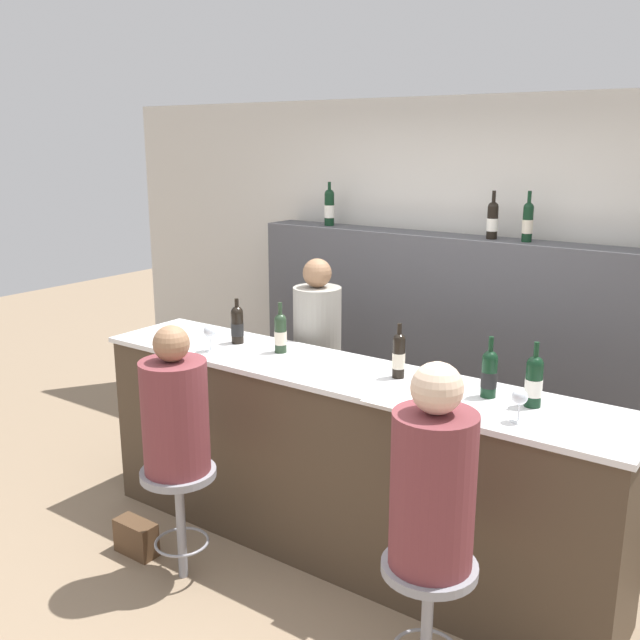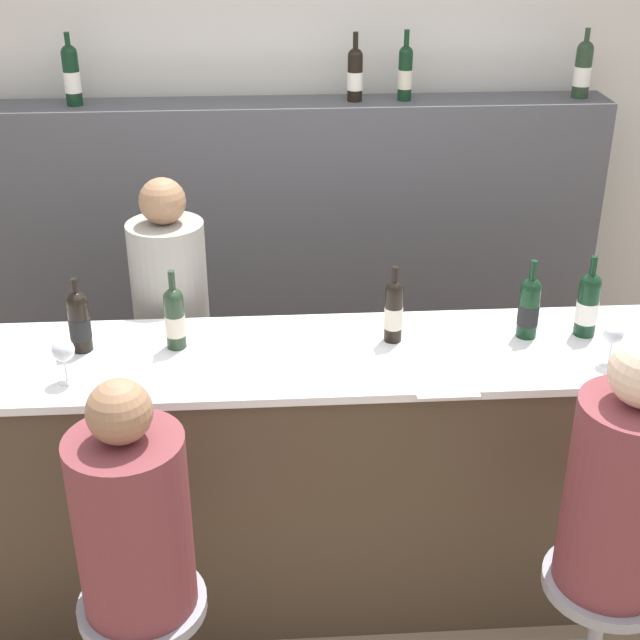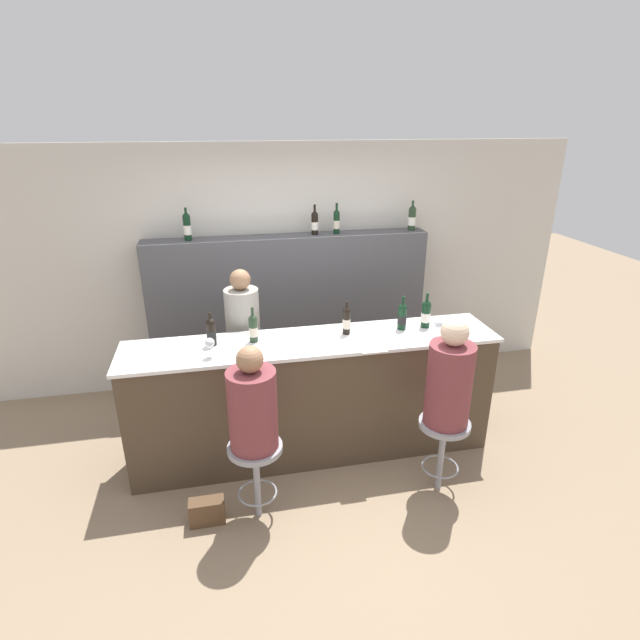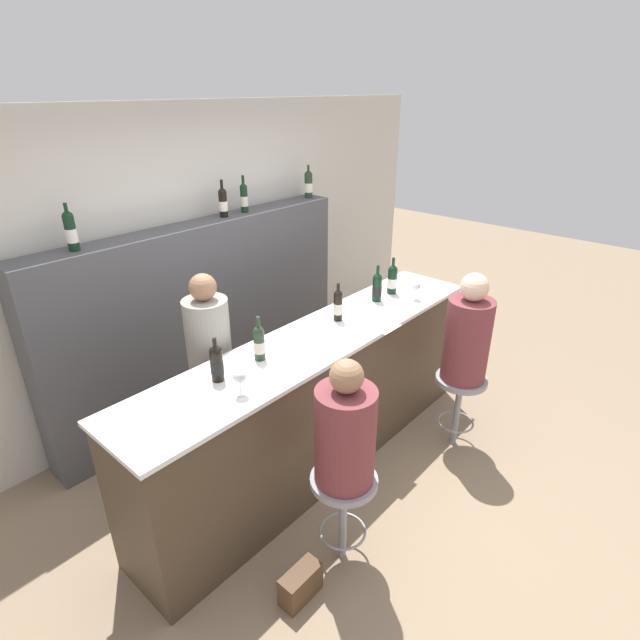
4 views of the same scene
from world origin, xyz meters
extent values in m
plane|color=#8C755B|center=(0.00, 0.00, 0.00)|extent=(16.00, 16.00, 0.00)
cube|color=beige|center=(0.00, 1.82, 1.30)|extent=(6.40, 0.05, 2.60)
cube|color=#473828|center=(0.00, 0.29, 0.53)|extent=(3.09, 0.57, 1.07)
cube|color=white|center=(0.00, 0.29, 1.08)|extent=(3.13, 0.61, 0.03)
cube|color=#4C4C51|center=(0.00, 1.60, 0.85)|extent=(2.94, 0.28, 1.69)
cylinder|color=black|center=(-0.82, 0.36, 1.20)|extent=(0.08, 0.08, 0.19)
cylinder|color=black|center=(-0.82, 0.36, 1.19)|extent=(0.08, 0.08, 0.08)
sphere|color=black|center=(-0.82, 0.36, 1.29)|extent=(0.08, 0.08, 0.08)
cylinder|color=black|center=(-0.82, 0.36, 1.34)|extent=(0.02, 0.02, 0.07)
cylinder|color=#233823|center=(-0.48, 0.36, 1.20)|extent=(0.07, 0.07, 0.20)
cylinder|color=beige|center=(-0.48, 0.36, 1.19)|extent=(0.07, 0.07, 0.08)
sphere|color=#233823|center=(-0.48, 0.36, 1.30)|extent=(0.07, 0.07, 0.07)
cylinder|color=#233823|center=(-0.48, 0.36, 1.35)|extent=(0.02, 0.02, 0.09)
cylinder|color=black|center=(0.31, 0.36, 1.20)|extent=(0.07, 0.07, 0.21)
cylinder|color=beige|center=(0.31, 0.36, 1.19)|extent=(0.07, 0.07, 0.08)
sphere|color=black|center=(0.31, 0.36, 1.31)|extent=(0.07, 0.07, 0.07)
cylinder|color=black|center=(0.31, 0.36, 1.36)|extent=(0.02, 0.02, 0.07)
cylinder|color=black|center=(0.80, 0.36, 1.20)|extent=(0.08, 0.08, 0.19)
cylinder|color=black|center=(0.80, 0.36, 1.19)|extent=(0.08, 0.08, 0.08)
sphere|color=black|center=(0.80, 0.36, 1.29)|extent=(0.08, 0.08, 0.08)
cylinder|color=black|center=(0.80, 0.36, 1.36)|extent=(0.02, 0.02, 0.09)
cylinder|color=black|center=(1.02, 0.36, 1.20)|extent=(0.08, 0.08, 0.21)
cylinder|color=white|center=(1.02, 0.36, 1.19)|extent=(0.08, 0.08, 0.08)
sphere|color=black|center=(1.02, 0.36, 1.31)|extent=(0.08, 0.08, 0.08)
cylinder|color=black|center=(1.02, 0.36, 1.37)|extent=(0.02, 0.02, 0.09)
cylinder|color=black|center=(-0.99, 1.60, 1.81)|extent=(0.07, 0.07, 0.23)
cylinder|color=white|center=(-0.99, 1.60, 1.79)|extent=(0.07, 0.07, 0.09)
sphere|color=black|center=(-0.99, 1.60, 1.92)|extent=(0.07, 0.07, 0.07)
cylinder|color=black|center=(-0.99, 1.60, 1.97)|extent=(0.02, 0.02, 0.07)
cylinder|color=black|center=(0.28, 1.60, 1.79)|extent=(0.07, 0.07, 0.20)
cylinder|color=white|center=(0.28, 1.60, 1.78)|extent=(0.07, 0.07, 0.08)
sphere|color=black|center=(0.28, 1.60, 1.89)|extent=(0.07, 0.07, 0.07)
cylinder|color=black|center=(0.28, 1.60, 1.95)|extent=(0.02, 0.02, 0.09)
cylinder|color=black|center=(0.51, 1.60, 1.80)|extent=(0.06, 0.06, 0.21)
cylinder|color=beige|center=(0.51, 1.60, 1.79)|extent=(0.07, 0.07, 0.08)
sphere|color=black|center=(0.51, 1.60, 1.90)|extent=(0.06, 0.06, 0.06)
cylinder|color=black|center=(0.51, 1.60, 1.96)|extent=(0.02, 0.02, 0.09)
cylinder|color=#233823|center=(1.34, 1.60, 1.80)|extent=(0.08, 0.08, 0.22)
cylinder|color=white|center=(1.34, 1.60, 1.79)|extent=(0.08, 0.08, 0.09)
sphere|color=#233823|center=(1.34, 1.60, 1.91)|extent=(0.08, 0.08, 0.08)
cylinder|color=#233823|center=(1.34, 1.60, 1.96)|extent=(0.02, 0.02, 0.08)
cylinder|color=silver|center=(-0.83, 0.14, 1.10)|extent=(0.06, 0.06, 0.00)
cylinder|color=silver|center=(-0.83, 0.14, 1.14)|extent=(0.01, 0.01, 0.08)
sphere|color=silver|center=(-0.83, 0.14, 1.22)|extent=(0.08, 0.08, 0.08)
cylinder|color=silver|center=(1.04, 0.14, 1.10)|extent=(0.07, 0.07, 0.00)
cylinder|color=silver|center=(1.04, 0.14, 1.14)|extent=(0.01, 0.01, 0.08)
sphere|color=silver|center=(1.04, 0.14, 1.22)|extent=(0.07, 0.07, 0.07)
cube|color=white|center=(0.44, 0.10, 1.10)|extent=(0.21, 0.30, 0.00)
cylinder|color=gray|center=(-0.56, -0.41, 0.61)|extent=(0.40, 0.40, 0.04)
cylinder|color=brown|center=(-0.56, -0.41, 0.93)|extent=(0.35, 0.35, 0.59)
sphere|color=#936B4C|center=(-0.56, -0.41, 1.32)|extent=(0.19, 0.19, 0.19)
cylinder|color=gray|center=(0.90, -0.41, 0.61)|extent=(0.40, 0.40, 0.04)
cylinder|color=brown|center=(0.90, -0.41, 0.96)|extent=(0.34, 0.34, 0.65)
cylinder|color=gray|center=(-0.55, 0.82, 0.70)|extent=(0.31, 0.31, 1.40)
sphere|color=#936B4C|center=(-0.55, 0.82, 1.50)|extent=(0.18, 0.18, 0.18)
camera|label=1|loc=(2.03, -2.77, 2.31)|focal=40.00mm
camera|label=2|loc=(-0.15, -2.50, 2.65)|focal=50.00mm
camera|label=3|loc=(-0.71, -3.41, 2.81)|focal=28.00mm
camera|label=4|loc=(-2.33, -1.78, 2.70)|focal=28.00mm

